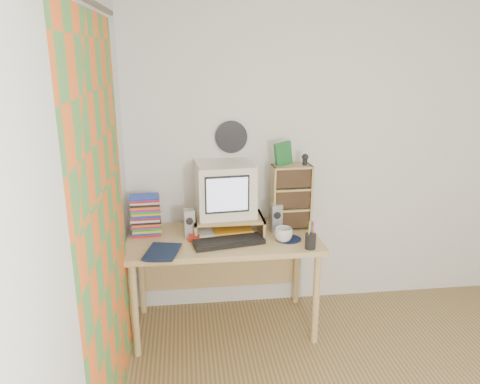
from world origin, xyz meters
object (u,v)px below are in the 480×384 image
object	(u,v)px
dvd_stack	(146,215)
mug	(283,235)
desk	(223,250)
crt_monitor	(225,190)
keyboard	(229,242)
cd_rack	(291,197)
diary	(147,250)

from	to	relation	value
dvd_stack	mug	xyz separation A→B (m)	(0.99, -0.26, -0.10)
desk	crt_monitor	size ratio (longest dim) A/B	3.37
crt_monitor	keyboard	world-z (taller)	crt_monitor
desk	cd_rack	distance (m)	0.66
dvd_stack	diary	world-z (taller)	dvd_stack
mug	diary	world-z (taller)	mug
desk	keyboard	world-z (taller)	keyboard
cd_rack	mug	size ratio (longest dim) A/B	3.81
keyboard	dvd_stack	bearing A→B (deg)	144.99
keyboard	diary	bearing A→B (deg)	178.04
desk	cd_rack	xyz separation A→B (m)	(0.53, 0.07, 0.38)
crt_monitor	mug	xyz separation A→B (m)	(0.39, -0.28, -0.27)
keyboard	mug	world-z (taller)	mug
cd_rack	diary	distance (m)	1.15
diary	crt_monitor	bearing A→B (deg)	46.03
crt_monitor	mug	size ratio (longest dim) A/B	3.19
dvd_stack	diary	distance (m)	0.38
desk	diary	bearing A→B (deg)	-151.66
desk	dvd_stack	size ratio (longest dim) A/B	4.66
diary	mug	bearing A→B (deg)	18.02
desk	cd_rack	world-z (taller)	cd_rack
crt_monitor	dvd_stack	xyz separation A→B (m)	(-0.60, -0.02, -0.17)
keyboard	diary	xyz separation A→B (m)	(-0.57, -0.09, 0.01)
desk	mug	size ratio (longest dim) A/B	10.76
cd_rack	keyboard	bearing A→B (deg)	-153.87
desk	keyboard	size ratio (longest dim) A/B	2.80
keyboard	mug	xyz separation A→B (m)	(0.39, 0.00, 0.03)
crt_monitor	mug	world-z (taller)	crt_monitor
desk	diary	xyz separation A→B (m)	(-0.54, -0.29, 0.16)
keyboard	diary	world-z (taller)	diary
keyboard	mug	bearing A→B (deg)	-9.99
keyboard	cd_rack	size ratio (longest dim) A/B	1.01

